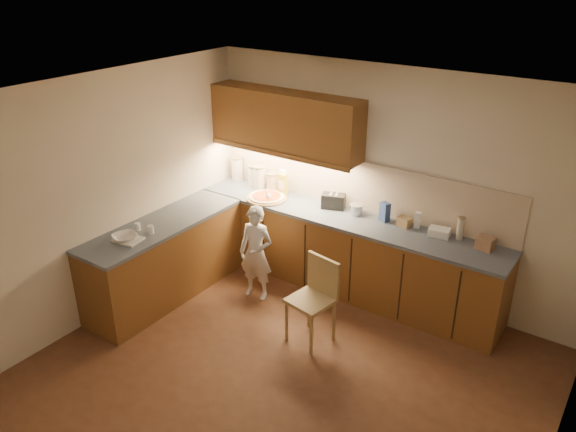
# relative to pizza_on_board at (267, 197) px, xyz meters

# --- Properties ---
(room) EXTENTS (4.54, 4.50, 2.62)m
(room) POSITION_rel_pizza_on_board_xyz_m (1.39, -1.60, 0.73)
(room) COLOR #53301C
(room) RESTS_ON ground
(l_counter) EXTENTS (3.77, 2.62, 0.92)m
(l_counter) POSITION_rel_pizza_on_board_xyz_m (0.47, -0.35, -0.48)
(l_counter) COLOR brown
(l_counter) RESTS_ON ground
(backsplash) EXTENTS (3.75, 0.02, 0.58)m
(backsplash) POSITION_rel_pizza_on_board_xyz_m (1.02, 0.38, 0.27)
(backsplash) COLOR beige
(backsplash) RESTS_ON l_counter
(upper_cabinets) EXTENTS (1.95, 0.36, 0.73)m
(upper_cabinets) POSITION_rel_pizza_on_board_xyz_m (0.12, 0.22, 0.91)
(upper_cabinets) COLOR brown
(upper_cabinets) RESTS_ON ground
(pizza_on_board) EXTENTS (0.49, 0.49, 0.20)m
(pizza_on_board) POSITION_rel_pizza_on_board_xyz_m (0.00, 0.00, 0.00)
(pizza_on_board) COLOR tan
(pizza_on_board) RESTS_ON l_counter
(child) EXTENTS (0.44, 0.32, 1.12)m
(child) POSITION_rel_pizza_on_board_xyz_m (0.32, -0.64, -0.38)
(child) COLOR silver
(child) RESTS_ON ground
(wooden_chair) EXTENTS (0.46, 0.46, 0.89)m
(wooden_chair) POSITION_rel_pizza_on_board_xyz_m (1.29, -0.92, -0.42)
(wooden_chair) COLOR tan
(wooden_chair) RESTS_ON ground
(mixing_bowl) EXTENTS (0.32, 0.32, 0.06)m
(mixing_bowl) POSITION_rel_pizza_on_board_xyz_m (-0.56, -1.71, 0.01)
(mixing_bowl) COLOR white
(mixing_bowl) RESTS_ON l_counter
(canister_a) EXTENTS (0.16, 0.16, 0.32)m
(canister_a) POSITION_rel_pizza_on_board_xyz_m (-0.70, 0.30, 0.14)
(canister_a) COLOR beige
(canister_a) RESTS_ON l_counter
(canister_b) EXTENTS (0.16, 0.16, 0.28)m
(canister_b) POSITION_rel_pizza_on_board_xyz_m (-0.38, 0.25, 0.12)
(canister_b) COLOR white
(canister_b) RESTS_ON l_counter
(canister_c) EXTENTS (0.16, 0.16, 0.30)m
(canister_c) POSITION_rel_pizza_on_board_xyz_m (-0.26, 0.22, 0.13)
(canister_c) COLOR silver
(canister_c) RESTS_ON l_counter
(canister_d) EXTENTS (0.15, 0.15, 0.24)m
(canister_d) POSITION_rel_pizza_on_board_xyz_m (-0.09, 0.24, 0.10)
(canister_d) COLOR beige
(canister_d) RESTS_ON l_counter
(oil_jug) EXTENTS (0.12, 0.09, 0.32)m
(oil_jug) POSITION_rel_pizza_on_board_xyz_m (0.09, 0.23, 0.13)
(oil_jug) COLOR gold
(oil_jug) RESTS_ON l_counter
(toaster) EXTENTS (0.31, 0.24, 0.18)m
(toaster) POSITION_rel_pizza_on_board_xyz_m (0.80, 0.23, 0.06)
(toaster) COLOR black
(toaster) RESTS_ON l_counter
(steel_pot) EXTENTS (0.16, 0.16, 0.12)m
(steel_pot) POSITION_rel_pizza_on_board_xyz_m (1.11, 0.23, 0.04)
(steel_pot) COLOR silver
(steel_pot) RESTS_ON l_counter
(blue_box) EXTENTS (0.13, 0.11, 0.22)m
(blue_box) POSITION_rel_pizza_on_board_xyz_m (1.45, 0.25, 0.09)
(blue_box) COLOR #304C92
(blue_box) RESTS_ON l_counter
(card_box_a) EXTENTS (0.17, 0.14, 0.11)m
(card_box_a) POSITION_rel_pizza_on_board_xyz_m (1.69, 0.25, 0.03)
(card_box_a) COLOR tan
(card_box_a) RESTS_ON l_counter
(white_bottle) EXTENTS (0.07, 0.07, 0.18)m
(white_bottle) POSITION_rel_pizza_on_board_xyz_m (1.82, 0.29, 0.07)
(white_bottle) COLOR white
(white_bottle) RESTS_ON l_counter
(flat_pack) EXTENTS (0.24, 0.18, 0.09)m
(flat_pack) POSITION_rel_pizza_on_board_xyz_m (2.09, 0.24, 0.02)
(flat_pack) COLOR white
(flat_pack) RESTS_ON l_counter
(tall_jar) EXTENTS (0.08, 0.08, 0.25)m
(tall_jar) POSITION_rel_pizza_on_board_xyz_m (2.29, 0.29, 0.10)
(tall_jar) COLOR beige
(tall_jar) RESTS_ON l_counter
(card_box_b) EXTENTS (0.19, 0.16, 0.13)m
(card_box_b) POSITION_rel_pizza_on_board_xyz_m (2.57, 0.22, 0.04)
(card_box_b) COLOR #A37758
(card_box_b) RESTS_ON l_counter
(dough_cloth) EXTENTS (0.31, 0.26, 0.02)m
(dough_cloth) POSITION_rel_pizza_on_board_xyz_m (-0.53, -1.70, -0.01)
(dough_cloth) COLOR silver
(dough_cloth) RESTS_ON l_counter
(spice_jar_a) EXTENTS (0.08, 0.08, 0.08)m
(spice_jar_a) POSITION_rel_pizza_on_board_xyz_m (-0.63, -1.47, 0.02)
(spice_jar_a) COLOR white
(spice_jar_a) RESTS_ON l_counter
(spice_jar_b) EXTENTS (0.07, 0.07, 0.09)m
(spice_jar_b) POSITION_rel_pizza_on_board_xyz_m (-0.45, -1.45, 0.02)
(spice_jar_b) COLOR white
(spice_jar_b) RESTS_ON l_counter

